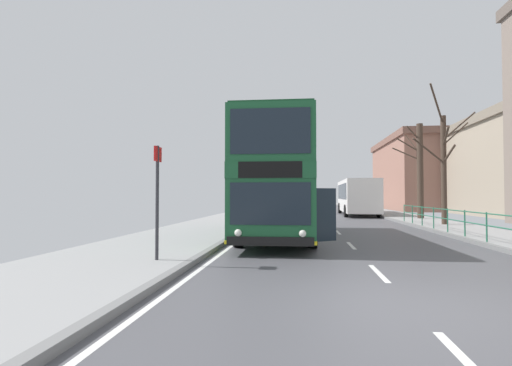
{
  "coord_description": "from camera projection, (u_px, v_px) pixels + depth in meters",
  "views": [
    {
      "loc": [
        -1.66,
        -6.43,
        1.69
      ],
      "look_at": [
        -3.27,
        7.93,
        2.12
      ],
      "focal_mm": 28.36,
      "sensor_mm": 36.0,
      "label": 1
    }
  ],
  "objects": [
    {
      "name": "bus_stop_sign_near",
      "position": [
        157.0,
        190.0,
        9.72
      ],
      "size": [
        0.08,
        0.44,
        2.74
      ],
      "color": "#2D2D33",
      "rests_on": "ground"
    },
    {
      "name": "bare_tree_far_01",
      "position": [
        420.0,
        170.0,
        27.08
      ],
      "size": [
        1.94,
        1.26,
        6.35
      ],
      "color": "#423328",
      "rests_on": "ground"
    },
    {
      "name": "background_building_00",
      "position": [
        432.0,
        174.0,
        47.68
      ],
      "size": [
        10.97,
        18.28,
        8.41
      ],
      "color": "#936656",
      "rests_on": "ground"
    },
    {
      "name": "pedestrian_railing_far_kerb",
      "position": [
        487.0,
        222.0,
        13.38
      ],
      "size": [
        0.05,
        21.6,
        0.98
      ],
      "color": "#236B4C",
      "rests_on": "ground"
    },
    {
      "name": "ground",
      "position": [
        363.0,
        302.0,
        6.24
      ],
      "size": [
        15.8,
        140.0,
        0.2
      ],
      "color": "#4C4C51"
    },
    {
      "name": "bare_tree_far_00",
      "position": [
        444.0,
        163.0,
        21.46
      ],
      "size": [
        3.1,
        1.61,
        7.33
      ],
      "color": "#423328",
      "rests_on": "ground"
    },
    {
      "name": "double_decker_bus_main",
      "position": [
        280.0,
        181.0,
        16.06
      ],
      "size": [
        3.21,
        10.63,
        4.32
      ],
      "color": "#19512D",
      "rests_on": "ground"
    },
    {
      "name": "background_bus_far_lane",
      "position": [
        357.0,
        196.0,
        34.06
      ],
      "size": [
        2.89,
        10.63,
        2.92
      ],
      "color": "white",
      "rests_on": "ground"
    }
  ]
}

